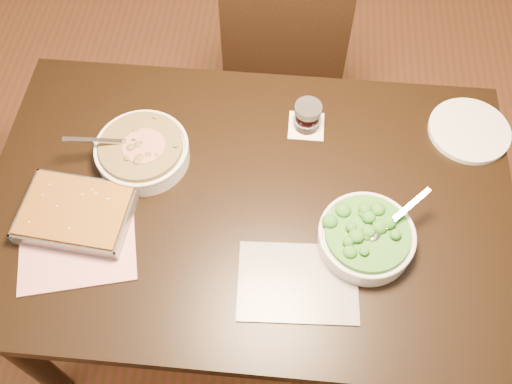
% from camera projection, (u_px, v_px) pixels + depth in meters
% --- Properties ---
extents(ground, '(4.00, 4.00, 0.00)m').
position_uv_depth(ground, '(251.00, 301.00, 2.14)').
color(ground, '#4E3316').
rests_on(ground, ground).
extents(table, '(1.40, 0.90, 0.75)m').
position_uv_depth(table, '(249.00, 217.00, 1.58)').
color(table, black).
rests_on(table, ground).
extents(magazine_a, '(0.33, 0.27, 0.01)m').
position_uv_depth(magazine_a, '(78.00, 249.00, 1.42)').
color(magazine_a, '#BD363E').
rests_on(magazine_a, table).
extents(magazine_b, '(0.30, 0.22, 0.01)m').
position_uv_depth(magazine_b, '(298.00, 282.00, 1.38)').
color(magazine_b, '#292831').
rests_on(magazine_b, table).
extents(coaster, '(0.10, 0.10, 0.00)m').
position_uv_depth(coaster, '(306.00, 126.00, 1.63)').
color(coaster, white).
rests_on(coaster, table).
extents(stew_bowl, '(0.28, 0.26, 0.10)m').
position_uv_depth(stew_bowl, '(142.00, 151.00, 1.54)').
color(stew_bowl, silver).
rests_on(stew_bowl, table).
extents(broccoli_bowl, '(0.24, 0.24, 0.09)m').
position_uv_depth(broccoli_bowl, '(366.00, 237.00, 1.41)').
color(broccoli_bowl, silver).
rests_on(broccoli_bowl, table).
extents(baking_dish, '(0.29, 0.23, 0.05)m').
position_uv_depth(baking_dish, '(76.00, 213.00, 1.45)').
color(baking_dish, silver).
rests_on(baking_dish, table).
extents(wine_tumbler, '(0.08, 0.08, 0.09)m').
position_uv_depth(wine_tumbler, '(307.00, 116.00, 1.59)').
color(wine_tumbler, black).
rests_on(wine_tumbler, coaster).
extents(dinner_plate, '(0.23, 0.23, 0.02)m').
position_uv_depth(dinner_plate, '(469.00, 131.00, 1.61)').
color(dinner_plate, silver).
rests_on(dinner_plate, table).
extents(chair_far, '(0.45, 0.45, 0.92)m').
position_uv_depth(chair_far, '(283.00, 50.00, 2.12)').
color(chair_far, black).
rests_on(chair_far, ground).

